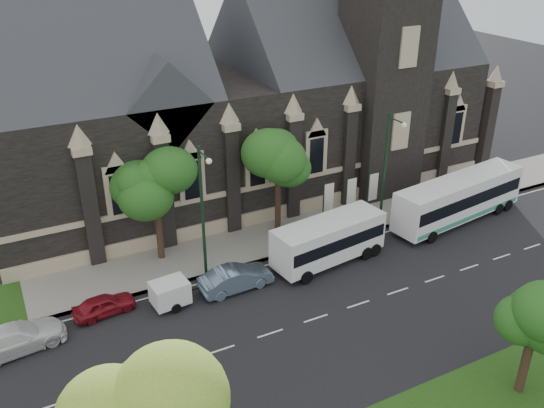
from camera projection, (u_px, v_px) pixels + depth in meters
ground at (316, 318)px, 33.74m from camera, size 160.00×160.00×0.00m
sidewalk at (247, 244)px, 41.27m from camera, size 80.00×5.00×0.15m
museum at (254, 93)px, 47.18m from camera, size 40.00×17.70×29.90m
tree_park_east at (537, 311)px, 26.79m from camera, size 3.40×3.40×6.28m
tree_walk_right at (279, 156)px, 41.01m from camera, size 4.08×4.08×7.80m
tree_walk_left at (157, 181)px, 37.35m from camera, size 3.91×3.91×7.64m
street_lamp_near at (387, 166)px, 41.22m from camera, size 0.36×1.88×9.00m
street_lamp_mid at (203, 206)px, 35.48m from camera, size 0.36×1.88×9.00m
banner_flag_left at (327, 200)px, 42.43m from camera, size 0.90×0.10×4.00m
banner_flag_center at (349, 195)px, 43.25m from camera, size 0.90×0.10×4.00m
banner_flag_right at (371, 190)px, 44.07m from camera, size 0.90×0.10×4.00m
tour_coach at (459, 198)px, 43.89m from camera, size 12.21×4.13×3.49m
shuttle_bus at (329, 239)px, 38.57m from camera, size 8.26×3.67×3.09m
box_trailer at (170, 293)px, 34.44m from camera, size 3.17×1.87×1.66m
sedan at (236, 278)px, 36.13m from camera, size 4.76×1.84×1.55m
car_far_red at (104, 305)px, 33.89m from camera, size 3.78×1.85×1.24m
car_far_white at (15, 338)px, 30.97m from camera, size 5.53×2.84×1.53m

